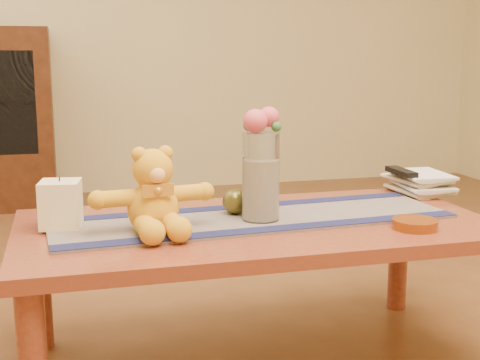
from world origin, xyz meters
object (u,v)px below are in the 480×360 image
object	(u,v)px
teddy_bear	(153,191)
pillar_candle	(61,204)
tv_remote	(401,172)
glass_vase	(261,177)
book_bottom	(399,192)
bronze_ball	(235,201)
amber_dish	(415,224)

from	to	relation	value
teddy_bear	pillar_candle	size ratio (longest dim) A/B	2.48
tv_remote	teddy_bear	bearing A→B (deg)	-163.40
glass_vase	book_bottom	xyz separation A→B (m)	(0.59, 0.24, -0.13)
bronze_ball	amber_dish	size ratio (longest dim) A/B	0.60
pillar_candle	book_bottom	size ratio (longest dim) A/B	0.59
glass_vase	bronze_ball	distance (m)	0.14
pillar_candle	bronze_ball	size ratio (longest dim) A/B	1.69
teddy_bear	pillar_candle	bearing A→B (deg)	150.86
amber_dish	pillar_candle	bearing A→B (deg)	165.13
pillar_candle	glass_vase	world-z (taller)	glass_vase
glass_vase	tv_remote	distance (m)	0.63
glass_vase	bronze_ball	world-z (taller)	glass_vase
glass_vase	amber_dish	bearing A→B (deg)	-25.03
book_bottom	amber_dish	world-z (taller)	amber_dish
pillar_candle	bronze_ball	bearing A→B (deg)	1.93
teddy_bear	tv_remote	bearing A→B (deg)	9.60
teddy_bear	book_bottom	distance (m)	0.96
teddy_bear	amber_dish	xyz separation A→B (m)	(0.73, -0.16, -0.11)
teddy_bear	bronze_ball	bearing A→B (deg)	17.68
book_bottom	tv_remote	xyz separation A→B (m)	(-0.00, -0.01, 0.07)
pillar_candle	book_bottom	distance (m)	1.17
amber_dish	glass_vase	bearing A→B (deg)	154.97
pillar_candle	tv_remote	world-z (taller)	pillar_candle
glass_vase	bronze_ball	bearing A→B (deg)	122.08
pillar_candle	amber_dish	distance (m)	1.01
tv_remote	book_bottom	bearing A→B (deg)	90.00
bronze_ball	amber_dish	distance (m)	0.54
pillar_candle	glass_vase	xyz separation A→B (m)	(0.57, -0.07, 0.06)
teddy_bear	bronze_ball	world-z (taller)	teddy_bear
book_bottom	amber_dish	size ratio (longest dim) A/B	1.72
pillar_candle	glass_vase	distance (m)	0.58
glass_vase	bronze_ball	size ratio (longest dim) A/B	3.32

